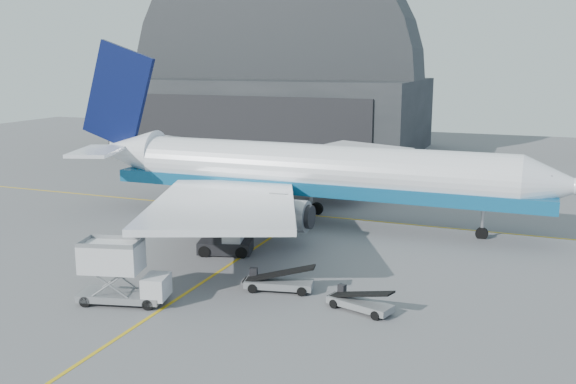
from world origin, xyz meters
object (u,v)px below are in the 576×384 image
at_px(pushback_tug, 227,245).
at_px(belt_loader_a, 278,282).
at_px(airliner, 300,171).
at_px(catering_truck, 120,273).
at_px(belt_loader_b, 359,302).

distance_m(pushback_tug, belt_loader_a, 9.43).
bearing_deg(airliner, catering_truck, -97.76).
bearing_deg(belt_loader_b, pushback_tug, 166.59).
bearing_deg(catering_truck, airliner, 68.22).
bearing_deg(pushback_tug, catering_truck, -112.81).
xyz_separation_m(catering_truck, belt_loader_b, (14.58, 4.38, -1.47)).
bearing_deg(airliner, pushback_tug, -98.40).
height_order(catering_truck, pushback_tug, catering_truck).
bearing_deg(catering_truck, belt_loader_a, 20.09).
bearing_deg(airliner, belt_loader_b, -60.18).
bearing_deg(belt_loader_a, pushback_tug, 126.46).
height_order(airliner, belt_loader_b, airliner).
xyz_separation_m(belt_loader_a, belt_loader_b, (6.05, -1.40, -0.05)).
xyz_separation_m(airliner, belt_loader_a, (5.25, -18.31, -4.31)).
relative_size(airliner, pushback_tug, 10.57).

